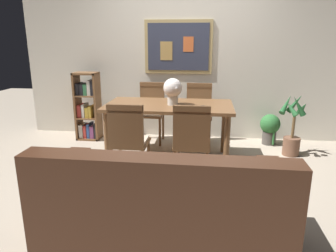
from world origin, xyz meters
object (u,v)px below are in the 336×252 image
dining_chair_far_right (199,109)px  dining_chair_near_left (128,137)px  potted_ivy (270,127)px  flower_vase (173,89)px  dining_chair_near_right (192,138)px  potted_palm (292,131)px  dining_table (169,111)px  tv_remote (202,107)px  leather_couch (163,211)px  dining_chair_far_left (151,107)px  bookshelf (88,109)px

dining_chair_far_right → dining_chair_near_left: same height
potted_ivy → flower_vase: bearing=-148.9°
dining_chair_near_right → potted_palm: bearing=39.8°
dining_table → dining_chair_near_left: (-0.35, -0.77, -0.12)m
potted_ivy → tv_remote: (-1.02, -1.00, 0.50)m
dining_chair_near_left → leather_couch: 1.23m
potted_palm → flower_vase: bearing=-166.2°
dining_chair_far_right → tv_remote: dining_chair_far_right is taller
leather_couch → dining_chair_near_left: bearing=116.1°
dining_chair_far_left → dining_chair_near_right: bearing=-64.7°
dining_chair_far_right → dining_chair_far_left: 0.73m
dining_table → dining_chair_near_right: 0.82m
dining_chair_near_right → potted_palm: dining_chair_near_right is taller
dining_table → potted_palm: (1.65, 0.36, -0.30)m
bookshelf → potted_palm: 3.05m
dining_chair_far_right → flower_vase: flower_vase is taller
potted_ivy → tv_remote: 1.51m
dining_table → leather_couch: (0.18, -1.85, -0.34)m
dining_chair_near_right → tv_remote: bearing=80.9°
bookshelf → potted_ivy: bookshelf is taller
dining_chair_near_right → dining_chair_far_left: (-0.70, 1.49, 0.00)m
dining_chair_far_left → flower_vase: (0.42, -0.78, 0.41)m
dining_chair_near_left → potted_ivy: (1.79, 1.57, -0.28)m
dining_chair_near_left → tv_remote: size_ratio=5.66×
dining_chair_near_left → dining_chair_near_right: same height
bookshelf → flower_vase: flower_vase is taller
dining_chair_far_right → tv_remote: size_ratio=5.66×
dining_chair_near_left → bookshelf: bookshelf is taller
dining_chair_near_left → dining_chair_near_right: size_ratio=1.00×
dining_table → leather_couch: leather_couch is taller
potted_ivy → flower_vase: size_ratio=1.52×
leather_couch → tv_remote: (0.24, 1.66, 0.45)m
dining_chair_near_right → flower_vase: size_ratio=2.71×
dining_chair_far_right → dining_chair_near_right: 1.48m
dining_chair_near_right → bookshelf: (-1.71, 1.46, -0.04)m
dining_chair_far_left → leather_couch: 2.67m
dining_chair_far_left → bookshelf: bearing=-178.5°
dining_table → tv_remote: 0.48m
dining_table → flower_vase: 0.30m
dining_table → bookshelf: bookshelf is taller
dining_table → bookshelf: 1.56m
potted_ivy → tv_remote: bearing=-135.6°
dining_table → leather_couch: size_ratio=0.90×
dining_chair_near_right → tv_remote: 0.60m
dining_chair_far_right → dining_chair_far_left: same height
dining_chair_near_right → leather_couch: size_ratio=0.51×
dining_chair_far_left → potted_palm: 2.07m
dining_chair_far_left → potted_ivy: (1.81, 0.06, -0.28)m
potted_palm → tv_remote: (-1.23, -0.55, 0.41)m
dining_table → dining_chair_near_right: (0.34, -0.74, -0.12)m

